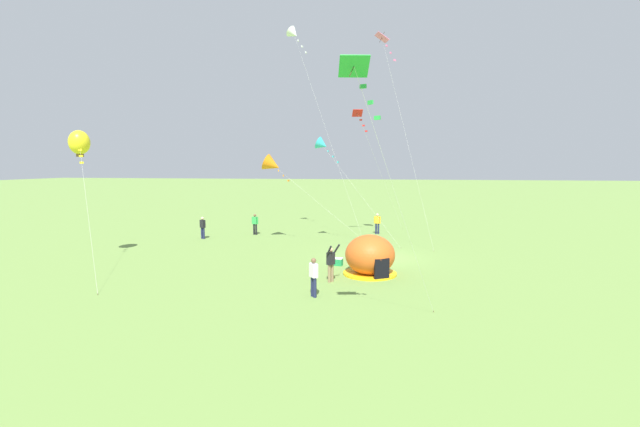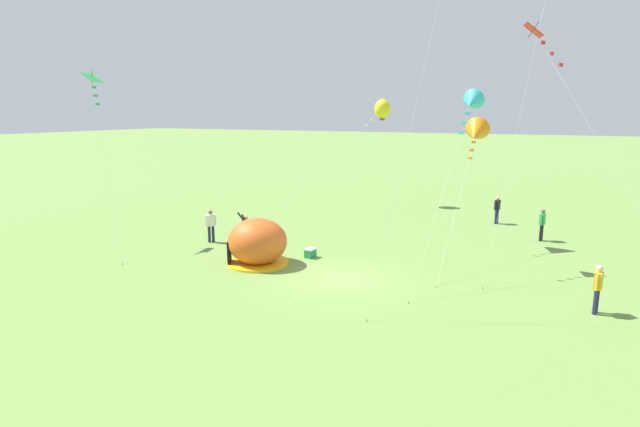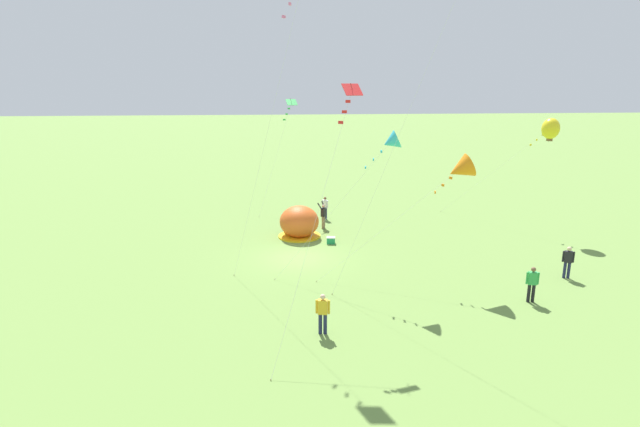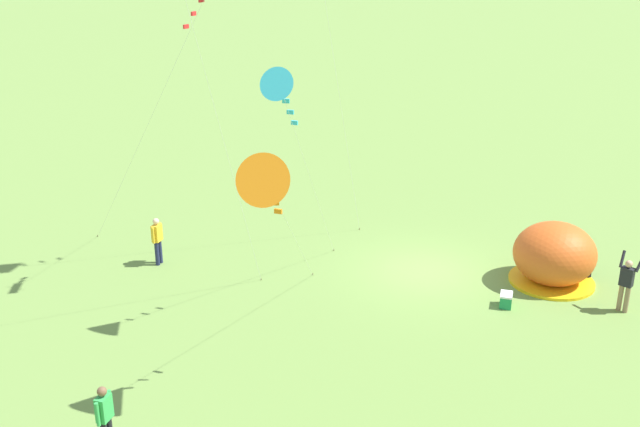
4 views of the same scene
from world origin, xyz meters
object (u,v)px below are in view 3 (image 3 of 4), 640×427
(kite_yellow, at_px, (551,129))
(kite_green, at_px, (290,106))
(kite_cyan, at_px, (391,142))
(kite_red, at_px, (349,100))
(person_arms_raised, at_px, (323,215))
(kite_orange, at_px, (460,169))
(person_watching_sky, at_px, (568,261))
(cooler_box, at_px, (331,240))
(person_center_field, at_px, (325,207))
(popup_tent, at_px, (299,222))
(person_strolling, at_px, (532,283))
(person_far_back, at_px, (323,312))

(kite_yellow, bearing_deg, kite_green, -119.63)
(kite_cyan, height_order, kite_red, kite_red)
(person_arms_raised, xyz_separation_m, kite_orange, (9.96, 5.73, 4.73))
(kite_green, relative_size, kite_red, 0.89)
(kite_green, bearing_deg, person_watching_sky, 36.47)
(cooler_box, bearing_deg, person_center_field, 177.10)
(kite_orange, relative_size, kite_yellow, 1.03)
(kite_yellow, relative_size, kite_green, 0.87)
(person_center_field, bearing_deg, kite_green, -155.94)
(popup_tent, bearing_deg, person_strolling, 41.19)
(kite_yellow, distance_m, kite_green, 19.40)
(person_center_field, relative_size, kite_red, 0.17)
(popup_tent, bearing_deg, kite_cyan, 24.90)
(kite_orange, height_order, kite_green, kite_green)
(kite_orange, relative_size, kite_green, 0.90)
(person_far_back, relative_size, kite_red, 0.17)
(kite_orange, height_order, kite_red, kite_red)
(cooler_box, relative_size, person_arms_raised, 0.31)
(person_strolling, bearing_deg, kite_green, -154.16)
(person_arms_raised, relative_size, kite_cyan, 0.24)
(person_arms_raised, bearing_deg, person_strolling, 31.76)
(popup_tent, height_order, person_watching_sky, popup_tent)
(person_far_back, distance_m, kite_green, 24.04)
(kite_orange, bearing_deg, popup_tent, -137.19)
(kite_green, distance_m, kite_red, 20.53)
(cooler_box, distance_m, kite_red, 12.94)
(person_strolling, relative_size, kite_cyan, 0.22)
(person_arms_raised, xyz_separation_m, kite_green, (-7.59, -1.88, 7.17))
(person_strolling, bearing_deg, kite_red, -92.88)
(person_center_field, bearing_deg, cooler_box, -2.90)
(person_far_back, xyz_separation_m, kite_cyan, (-5.11, 3.81, 6.20))
(person_far_back, bearing_deg, person_arms_raised, 173.63)
(kite_red, bearing_deg, person_watching_sky, 100.44)
(person_strolling, xyz_separation_m, kite_orange, (-3.34, -2.51, 4.77))
(kite_cyan, distance_m, kite_red, 4.14)
(person_arms_raised, bearing_deg, kite_green, -166.07)
(person_watching_sky, xyz_separation_m, kite_yellow, (-8.67, 3.34, 6.04))
(person_strolling, bearing_deg, person_center_field, -153.59)
(person_far_back, xyz_separation_m, kite_yellow, (-13.36, 16.66, 6.04))
(person_center_field, distance_m, person_arms_raised, 2.50)
(popup_tent, relative_size, kite_green, 0.32)
(person_strolling, height_order, kite_yellow, kite_yellow)
(person_strolling, bearing_deg, cooler_box, -140.16)
(kite_orange, bearing_deg, person_arms_raised, -150.09)
(cooler_box, bearing_deg, kite_cyan, 16.63)
(kite_cyan, bearing_deg, person_arms_raised, -168.43)
(kite_yellow, bearing_deg, kite_cyan, -57.32)
(popup_tent, distance_m, person_far_back, 13.52)
(person_watching_sky, xyz_separation_m, kite_green, (-18.25, -13.49, 7.20))
(cooler_box, distance_m, kite_cyan, 9.84)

